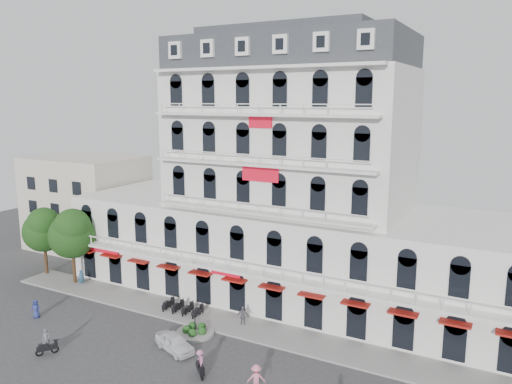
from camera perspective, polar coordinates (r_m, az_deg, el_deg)
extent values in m
plane|color=#38383A|center=(37.69, -8.61, -20.33)|extent=(120.00, 120.00, 0.00)
cube|color=gray|center=(44.26, -1.35, -15.15)|extent=(53.00, 4.00, 0.16)
cube|color=silver|center=(50.13, 3.77, -6.62)|extent=(45.00, 14.00, 9.00)
cube|color=silver|center=(48.06, 3.93, 6.01)|extent=(22.00, 12.00, 13.00)
cube|color=#2D3035|center=(48.10, 4.05, 15.56)|extent=(21.56, 11.76, 3.00)
cube|color=#2D3035|center=(48.30, 4.08, 17.80)|extent=(15.84, 8.64, 0.80)
cube|color=maroon|center=(44.11, -0.39, -10.41)|extent=(40.50, 1.00, 0.15)
cube|color=red|center=(42.88, 0.49, 2.13)|extent=(3.50, 0.10, 1.40)
cube|color=beige|center=(68.85, -18.78, -1.15)|extent=(14.00, 10.00, 12.00)
cylinder|color=gray|center=(43.44, -6.97, -15.70)|extent=(3.20, 3.20, 0.24)
cylinder|color=black|center=(43.10, -6.99, -14.77)|extent=(0.08, 0.08, 1.40)
sphere|color=#1D4A18|center=(42.93, -6.19, -15.52)|extent=(0.70, 0.70, 0.70)
sphere|color=#1D4A18|center=(43.67, -6.21, -15.05)|extent=(0.70, 0.70, 0.70)
sphere|color=#1D4A18|center=(43.90, -7.27, -14.93)|extent=(0.70, 0.70, 0.70)
sphere|color=#1D4A18|center=(43.31, -7.94, -15.32)|extent=(0.70, 0.70, 0.70)
sphere|color=#1D4A18|center=(42.70, -7.29, -15.70)|extent=(0.70, 0.70, 0.70)
cylinder|color=#382314|center=(60.63, -22.89, -7.11)|extent=(0.36, 0.36, 3.52)
sphere|color=#1B3D13|center=(59.79, -23.11, -4.18)|extent=(4.48, 4.48, 4.48)
sphere|color=#1B3D13|center=(58.98, -23.10, -3.33)|extent=(3.52, 3.52, 3.52)
sphere|color=#1B3D13|center=(60.13, -23.17, -3.47)|extent=(3.20, 3.20, 3.20)
cylinder|color=#382314|center=(56.60, -20.08, -8.03)|extent=(0.36, 0.36, 3.74)
sphere|color=#1B3D13|center=(55.65, -20.30, -4.71)|extent=(4.76, 4.76, 4.76)
sphere|color=#1B3D13|center=(54.82, -20.26, -3.73)|extent=(3.74, 3.74, 3.74)
sphere|color=#1B3D13|center=(55.97, -20.38, -3.91)|extent=(3.40, 3.40, 3.40)
imported|color=white|center=(40.96, -9.26, -16.61)|extent=(4.23, 2.85, 1.34)
cube|color=black|center=(43.08, -22.78, -16.09)|extent=(1.13, 1.44, 0.35)
torus|color=black|center=(43.23, -22.00, -16.33)|extent=(0.43, 0.56, 0.60)
torus|color=black|center=(43.17, -23.51, -16.48)|extent=(0.43, 0.56, 0.60)
imported|color=slate|center=(42.77, -22.85, -15.23)|extent=(0.65, 0.71, 1.62)
cube|color=black|center=(37.54, -6.39, -19.44)|extent=(1.34, 1.27, 0.35)
torus|color=black|center=(37.21, -6.19, -20.20)|extent=(0.52, 0.49, 0.60)
torus|color=black|center=(38.14, -6.58, -19.39)|extent=(0.52, 0.49, 0.60)
imported|color=#C7699B|center=(37.21, -6.42, -18.55)|extent=(1.10, 1.08, 1.52)
imported|color=navy|center=(49.81, -23.86, -12.12)|extent=(0.98, 0.89, 1.69)
imported|color=slate|center=(44.16, -1.49, -14.03)|extent=(1.14, 0.69, 1.82)
imported|color=pink|center=(35.52, 0.03, -20.50)|extent=(1.41, 1.22, 1.89)
imported|color=#2A587F|center=(56.21, -19.32, -9.23)|extent=(0.67, 0.73, 1.67)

